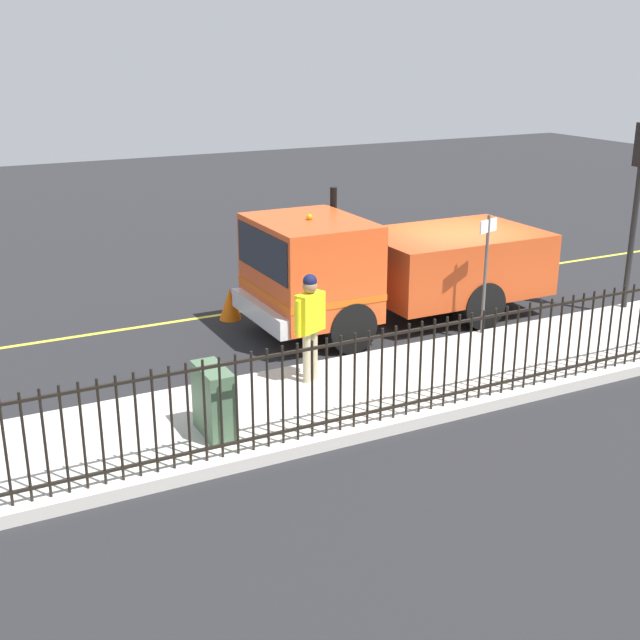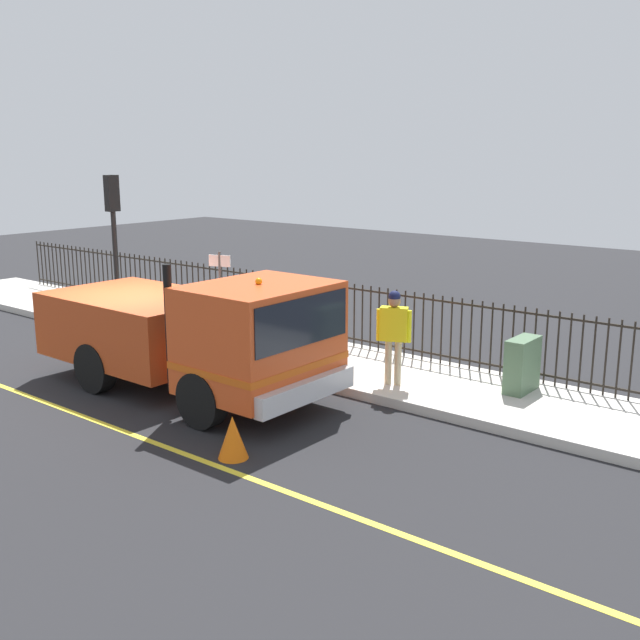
{
  "view_description": "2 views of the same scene",
  "coord_description": "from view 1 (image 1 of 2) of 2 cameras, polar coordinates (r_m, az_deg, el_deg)",
  "views": [
    {
      "loc": [
        13.69,
        -10.26,
        5.43
      ],
      "look_at": [
        1.98,
        -4.24,
        1.0
      ],
      "focal_mm": 46.44,
      "sensor_mm": 36.0,
      "label": 1
    },
    {
      "loc": [
        -8.86,
        -12.0,
        4.48
      ],
      "look_at": [
        0.95,
        -4.16,
        1.62
      ],
      "focal_mm": 41.69,
      "sensor_mm": 36.0,
      "label": 2
    }
  ],
  "objects": [
    {
      "name": "utility_cabinet",
      "position": [
        11.67,
        -7.33,
        -5.58
      ],
      "size": [
        0.84,
        0.37,
        1.0
      ],
      "primitive_type": "cube",
      "color": "#4C6B4C",
      "rests_on": "sidewalk_slab"
    },
    {
      "name": "traffic_light_near",
      "position": [
        17.85,
        21.15,
        9.09
      ],
      "size": [
        0.31,
        0.22,
        3.76
      ],
      "rotation": [
        0.0,
        0.0,
        3.11
      ],
      "color": "black",
      "rests_on": "sidewalk_slab"
    },
    {
      "name": "traffic_cone",
      "position": [
        17.08,
        -6.21,
        1.11
      ],
      "size": [
        0.46,
        0.46,
        0.66
      ],
      "primitive_type": "cone",
      "color": "orange",
      "rests_on": "ground"
    },
    {
      "name": "lane_marking",
      "position": [
        19.45,
        5.89,
        2.3
      ],
      "size": [
        0.12,
        22.16,
        0.01
      ],
      "primitive_type": "cube",
      "color": "yellow",
      "rests_on": "ground"
    },
    {
      "name": "work_truck",
      "position": [
        16.43,
        4.05,
        3.87
      ],
      "size": [
        2.53,
        6.25,
        2.66
      ],
      "rotation": [
        0.0,
        0.0,
        3.14
      ],
      "color": "#D84C1E",
      "rests_on": "ground"
    },
    {
      "name": "ground_plane",
      "position": [
        17.95,
        9.21,
        0.74
      ],
      "size": [
        54.16,
        54.16,
        0.0
      ],
      "primitive_type": "plane",
      "color": "#232326",
      "rests_on": "ground"
    },
    {
      "name": "street_sign",
      "position": [
        15.66,
        11.38,
        4.06
      ],
      "size": [
        0.18,
        0.49,
        2.26
      ],
      "color": "#4C4C4C",
      "rests_on": "sidewalk_slab"
    },
    {
      "name": "sidewalk_slab",
      "position": [
        15.65,
        15.98,
        -2.1
      ],
      "size": [
        2.74,
        24.62,
        0.18
      ],
      "primitive_type": "cube",
      "color": "beige",
      "rests_on": "ground"
    },
    {
      "name": "iron_fence",
      "position": [
        14.61,
        19.36,
        -0.54
      ],
      "size": [
        0.04,
        20.96,
        1.43
      ],
      "color": "black",
      "rests_on": "sidewalk_slab"
    },
    {
      "name": "worker_standing",
      "position": [
        13.18,
        -0.69,
        0.25
      ],
      "size": [
        0.42,
        0.61,
        1.8
      ],
      "rotation": [
        0.0,
        0.0,
        1.99
      ],
      "color": "yellow",
      "rests_on": "sidewalk_slab"
    }
  ]
}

